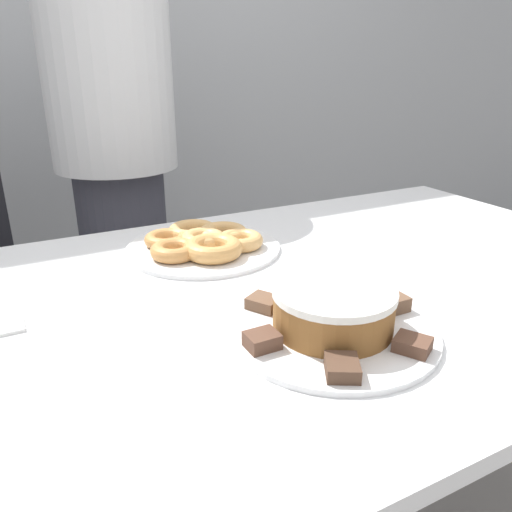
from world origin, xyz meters
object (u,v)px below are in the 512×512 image
Objects in this scene: plate_cake at (332,330)px; plate_donuts at (203,248)px; person_standing at (116,155)px; frosted_cake at (333,308)px.

plate_donuts is at bearing 95.39° from plate_cake.
person_standing is 4.63× the size of plate_donuts.
plate_cake is at bearing -85.32° from person_standing.
person_standing reaches higher than plate_cake.
plate_donuts is (0.05, -0.64, -0.12)m from person_standing.
person_standing is at bearing 94.68° from frosted_cake.
frosted_cake is at bearing -84.61° from plate_donuts.
plate_cake is 0.46m from plate_donuts.
frosted_cake is at bearing -85.32° from person_standing.
person_standing is at bearing 94.68° from plate_cake.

